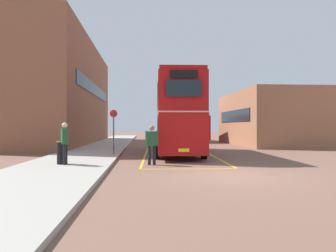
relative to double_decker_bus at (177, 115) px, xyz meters
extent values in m
plane|color=brown|center=(0.98, 5.21, -2.51)|extent=(135.60, 135.60, 0.00)
cube|color=#A39E93|center=(-5.52, 7.61, -2.44)|extent=(4.00, 57.60, 0.14)
cube|color=brown|center=(-10.15, 12.46, 2.47)|extent=(6.08, 23.45, 9.97)
cube|color=#19232D|center=(-7.09, 12.46, 2.97)|extent=(0.06, 17.82, 1.10)
cube|color=#9E6647|center=(9.74, 9.59, -0.02)|extent=(6.51, 12.41, 4.99)
cube|color=#19232D|center=(6.45, 9.59, 0.23)|extent=(0.06, 9.43, 1.10)
cylinder|color=black|center=(-1.14, 3.28, -2.01)|extent=(0.32, 1.01, 1.00)
cylinder|color=black|center=(1.38, 3.18, -2.01)|extent=(0.32, 1.01, 1.00)
cylinder|color=black|center=(-1.38, -3.18, -2.01)|extent=(0.32, 1.01, 1.00)
cylinder|color=black|center=(1.14, -3.28, -2.01)|extent=(0.32, 1.01, 1.00)
cube|color=#A80F0F|center=(0.00, 0.00, -1.11)|extent=(2.83, 10.51, 2.10)
cube|color=#A80F0F|center=(0.00, 0.00, 0.99)|extent=(2.82, 10.30, 2.10)
cube|color=#A80F0F|center=(0.00, 0.00, 2.14)|extent=(2.72, 10.19, 0.20)
cube|color=silver|center=(0.00, 0.00, -0.06)|extent=(2.85, 10.41, 0.14)
cube|color=#19232D|center=(-1.24, 0.05, -0.81)|extent=(0.34, 8.54, 0.84)
cube|color=#19232D|center=(-1.24, 0.05, 1.09)|extent=(0.34, 8.54, 0.84)
cube|color=#19232D|center=(1.24, -0.05, -0.81)|extent=(0.34, 8.54, 0.84)
cube|color=#19232D|center=(1.24, -0.05, 1.09)|extent=(0.34, 8.54, 0.84)
cube|color=#19232D|center=(-0.19, -5.23, 1.09)|extent=(1.71, 0.10, 0.80)
cube|color=black|center=(-0.19, -5.23, 1.77)|extent=(1.35, 0.09, 0.36)
cube|color=#19232D|center=(0.19, 5.23, -0.71)|extent=(1.96, 0.11, 1.00)
cube|color=yellow|center=(-0.19, -5.23, -1.88)|extent=(0.52, 0.05, 0.16)
cylinder|color=black|center=(1.44, 19.25, -2.05)|extent=(0.38, 0.95, 0.92)
cylinder|color=black|center=(3.93, 19.60, -2.05)|extent=(0.38, 0.95, 0.92)
cylinder|color=black|center=(2.17, 13.99, -2.05)|extent=(0.38, 0.95, 0.92)
cylinder|color=black|center=(4.66, 14.33, -2.05)|extent=(0.38, 0.95, 0.92)
cube|color=#B71414|center=(3.05, 16.79, -0.91)|extent=(3.63, 9.11, 2.60)
cube|color=silver|center=(3.05, 16.79, 0.45)|extent=(3.43, 8.74, 0.12)
cube|color=#19232D|center=(1.82, 16.62, -0.56)|extent=(1.00, 7.02, 0.96)
cube|color=#19232D|center=(4.28, 16.96, -0.56)|extent=(1.00, 7.02, 0.96)
cube|color=#19232D|center=(2.44, 21.20, -0.61)|extent=(1.94, 0.31, 1.10)
cylinder|color=black|center=(-1.62, -5.70, -2.07)|extent=(0.14, 0.14, 0.88)
cylinder|color=black|center=(-1.85, -5.75, -2.07)|extent=(0.14, 0.14, 0.88)
cube|color=#1E4728|center=(-1.74, -5.72, -1.30)|extent=(0.55, 0.31, 0.66)
cylinder|color=#1E4728|center=(-1.48, -5.68, -1.27)|extent=(0.09, 0.09, 0.63)
cylinder|color=#1E4728|center=(-1.99, -5.77, -1.27)|extent=(0.09, 0.09, 0.63)
sphere|color=#8C6647|center=(-1.73, -5.74, -0.82)|extent=(0.24, 0.24, 0.24)
cylinder|color=black|center=(-5.53, -6.37, -1.94)|extent=(0.14, 0.14, 0.87)
cylinder|color=black|center=(-5.45, -6.59, -1.94)|extent=(0.14, 0.14, 0.87)
cube|color=#1E4728|center=(-5.49, -6.48, -1.17)|extent=(0.39, 0.55, 0.65)
cylinder|color=#1E4728|center=(-5.58, -6.24, -1.14)|extent=(0.09, 0.09, 0.62)
cylinder|color=#1E4728|center=(-5.40, -6.72, -1.14)|extent=(0.09, 0.09, 0.62)
sphere|color=beige|center=(-5.47, -6.47, -0.70)|extent=(0.24, 0.24, 0.24)
cylinder|color=black|center=(-5.62, -6.29, -1.90)|extent=(0.44, 0.44, 0.95)
cylinder|color=olive|center=(-5.62, -6.29, -1.41)|extent=(0.47, 0.47, 0.04)
cylinder|color=#4C4C51|center=(-3.89, -1.39, -1.09)|extent=(0.08, 0.08, 2.56)
cylinder|color=red|center=(-3.89, -1.39, 0.01)|extent=(0.43, 0.13, 0.44)
cube|color=gold|center=(-2.02, -0.97, -2.51)|extent=(0.57, 12.42, 0.01)
cube|color=gold|center=(2.02, -1.12, -2.51)|extent=(0.57, 12.42, 0.01)
cube|color=gold|center=(-0.23, -7.25, -2.51)|extent=(4.17, 0.27, 0.01)
camera|label=1|loc=(-2.08, -20.36, -0.73)|focal=34.10mm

